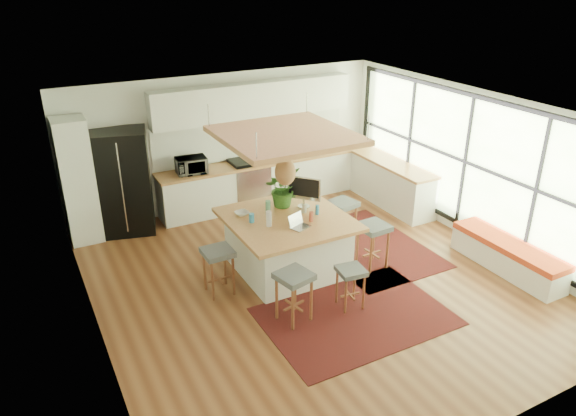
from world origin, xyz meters
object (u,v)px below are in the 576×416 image
stool_near_left (294,298)px  monitor (304,192)px  island_plant (282,192)px  laptop (301,221)px  stool_left_side (219,272)px  fridge (124,184)px  stool_right_back (342,222)px  stool_near_right (350,285)px  stool_right_front (372,247)px  microwave (191,164)px  island (287,244)px

stool_near_left → monitor: size_ratio=1.32×
island_plant → laptop: bearing=-98.8°
stool_near_left → island_plant: bearing=67.5°
stool_near_left → stool_left_side: (-0.66, 1.15, 0.00)m
fridge → laptop: bearing=-42.8°
stool_near_left → monitor: 2.02m
stool_right_back → monitor: 1.25m
stool_near_right → monitor: monitor is taller
stool_left_side → island_plant: 1.71m
stool_right_front → microwave: (-1.95, 3.22, 0.76)m
stool_right_back → stool_near_right: bearing=-120.0°
monitor → microwave: bearing=164.6°
stool_right_back → laptop: 1.73m
monitor → stool_left_side: bearing=-117.9°
stool_near_left → stool_right_back: (1.93, 1.73, 0.00)m
stool_left_side → stool_right_back: bearing=12.6°
stool_right_front → microwave: 3.84m
microwave → island_plant: (0.82, -2.19, 0.06)m
stool_right_back → monitor: (-0.91, -0.20, 0.83)m
stool_near_left → stool_right_back: 2.59m
stool_right_back → monitor: bearing=-167.5°
fridge → island: (1.97, -2.66, -0.46)m
fridge → stool_near_right: size_ratio=3.05×
stool_near_right → stool_left_side: 1.98m
fridge → stool_near_right: bearing=-46.3°
fridge → island: bearing=-39.1°
microwave → island_plant: island_plant is taller
stool_near_right → monitor: bearing=85.1°
laptop → microwave: 3.12m
stool_right_back → microwave: microwave is taller
stool_right_front → microwave: bearing=121.1°
laptop → stool_near_right: bearing=-94.1°
island → microwave: 2.80m
stool_left_side → monitor: 1.91m
stool_near_left → stool_right_front: size_ratio=0.98×
monitor → island_plant: (-0.30, 0.21, -0.02)m
island → stool_right_front: 1.40m
stool_near_right → microwave: bearing=103.7°
stool_near_right → stool_left_side: size_ratio=0.86×
fridge → stool_left_side: size_ratio=2.64×
stool_near_right → stool_near_left: bearing=173.9°
island_plant → stool_right_front: bearing=-42.8°
stool_near_right → island: bearing=102.3°
stool_right_back → monitor: size_ratio=1.33×
stool_near_left → stool_right_back: bearing=41.9°
stool_near_left → island_plant: island_plant is taller
island → stool_right_front: (1.27, -0.59, -0.11)m
stool_near_left → stool_right_front: (1.84, 0.70, 0.00)m
laptop → monitor: monitor is taller
stool_near_right → stool_right_back: stool_right_back is taller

